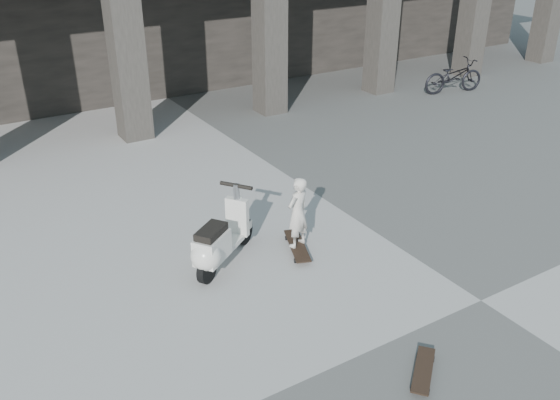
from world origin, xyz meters
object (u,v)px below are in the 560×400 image
child (298,212)px  scooter (217,244)px  bicycle (454,76)px  longboard (297,246)px  skateboard_spare (423,371)px

child → scooter: child is taller
bicycle → scooter: bearing=128.8°
longboard → child: size_ratio=0.89×
skateboard_spare → bicycle: bicycle is taller
skateboard_spare → bicycle: bearing=2.4°
longboard → scooter: bearing=105.3°
longboard → bicycle: bearing=-38.7°
child → scooter: bearing=-24.4°
longboard → scooter: size_ratio=0.73×
bicycle → longboard: bearing=132.8°
longboard → bicycle: 9.79m
scooter → child: bearing=-41.1°
child → scooter: (-1.28, 0.13, -0.22)m
scooter → bicycle: (9.73, 4.80, 0.03)m
skateboard_spare → child: bearing=44.8°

